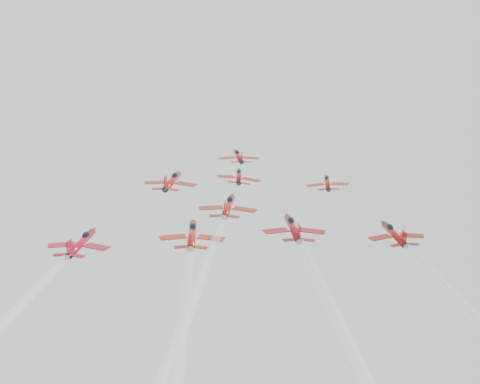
{
  "coord_description": "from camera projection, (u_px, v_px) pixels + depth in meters",
  "views": [
    {
      "loc": [
        -2.67,
        -112.91,
        113.15
      ],
      "look_at": [
        0.0,
        2.0,
        151.09
      ],
      "focal_mm": 50.0,
      "sensor_mm": 36.0,
      "label": 1
    }
  ],
  "objects": [
    {
      "name": "jet_lead",
      "position": [
        238.0,
        156.0,
        148.78
      ],
      "size": [
        9.24,
        11.49,
        8.41
      ],
      "rotation": [
        0.62,
        -0.05,
        0.12
      ],
      "color": "#9B1D0E"
    },
    {
      "name": "jet_row2_left",
      "position": [
        172.0,
        181.0,
        129.08
      ],
      "size": [
        10.51,
        13.07,
        9.56
      ],
      "rotation": [
        0.62,
        0.09,
        -0.12
      ],
      "color": "#A81F10"
    },
    {
      "name": "jet_row2_center",
      "position": [
        239.0,
        176.0,
        132.93
      ],
      "size": [
        8.81,
        10.96,
        8.02
      ],
      "rotation": [
        0.62,
        0.1,
        0.05
      ],
      "color": "#A10F0F"
    },
    {
      "name": "jet_row2_right",
      "position": [
        327.0,
        182.0,
        129.49
      ],
      "size": [
        8.42,
        10.48,
        7.66
      ],
      "rotation": [
        0.62,
        -0.01,
        -0.12
      ],
      "color": "#AA1E10"
    },
    {
      "name": "jet_center",
      "position": [
        229.0,
        360.0,
        67.19
      ],
      "size": [
        10.24,
        91.74,
        65.36
      ],
      "rotation": [
        0.62,
        0.07,
        -0.1
      ],
      "color": "#9E1F0F"
    }
  ]
}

